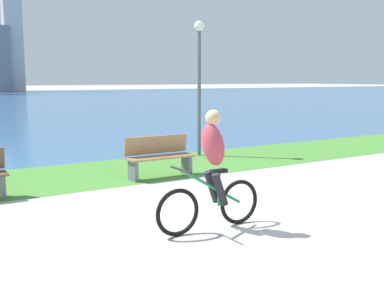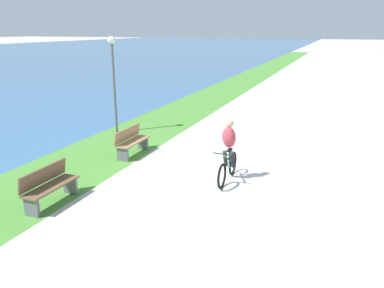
# 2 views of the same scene
# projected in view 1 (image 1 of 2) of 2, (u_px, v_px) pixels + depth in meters

# --- Properties ---
(ground_plane) EXTENTS (300.00, 300.00, 0.00)m
(ground_plane) POSITION_uv_depth(u_px,v_px,m) (230.00, 203.00, 7.97)
(ground_plane) COLOR #B2AFA8
(grass_strip_bayside) EXTENTS (120.00, 3.00, 0.01)m
(grass_strip_bayside) POSITION_uv_depth(u_px,v_px,m) (141.00, 169.00, 11.00)
(grass_strip_bayside) COLOR #478433
(grass_strip_bayside) RESTS_ON ground
(cyclist_lead) EXTENTS (1.70, 0.52, 1.70)m
(cyclist_lead) POSITION_uv_depth(u_px,v_px,m) (212.00, 171.00, 6.46)
(cyclist_lead) COLOR black
(cyclist_lead) RESTS_ON ground
(bench_far_along_path) EXTENTS (1.50, 0.47, 0.90)m
(bench_far_along_path) POSITION_uv_depth(u_px,v_px,m) (159.00, 157.00, 10.01)
(bench_far_along_path) COLOR olive
(bench_far_along_path) RESTS_ON ground
(lamppost_tall) EXTENTS (0.28, 0.28, 3.68)m
(lamppost_tall) POSITION_uv_depth(u_px,v_px,m) (199.00, 68.00, 12.59)
(lamppost_tall) COLOR #595960
(lamppost_tall) RESTS_ON ground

